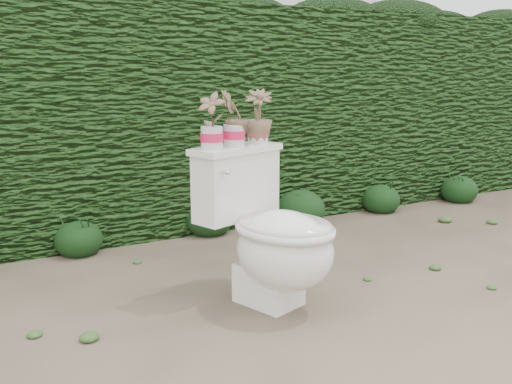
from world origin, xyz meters
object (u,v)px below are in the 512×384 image
potted_plant_center (234,120)px  potted_plant_right (258,118)px  toilet (272,236)px  potted_plant_left (212,122)px

potted_plant_center → potted_plant_right: size_ratio=1.00×
toilet → potted_plant_left: (-0.23, 0.17, 0.55)m
toilet → potted_plant_center: bearing=93.7°
potted_plant_left → potted_plant_right: bearing=71.6°
potted_plant_left → potted_plant_right: potted_plant_right is taller
potted_plant_center → toilet: bearing=100.9°
toilet → potted_plant_left: potted_plant_left is taller
toilet → potted_plant_center: 0.60m
potted_plant_center → potted_plant_left: bearing=7.2°
potted_plant_right → toilet: bearing=-77.6°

